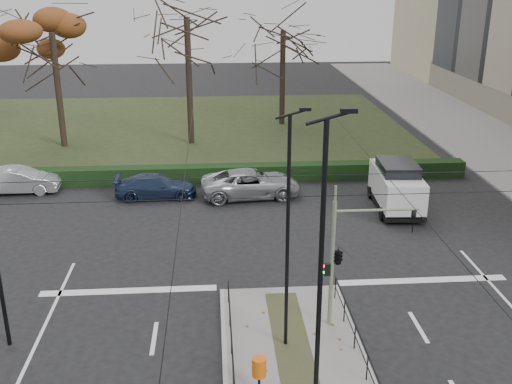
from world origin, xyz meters
The scene contains 15 objects.
ground centered at (0.00, 0.00, 0.00)m, with size 140.00×140.00×0.00m, color black.
park centered at (-6.00, 32.00, 0.05)m, with size 38.00×26.00×0.10m, color #232F17.
hedge centered at (-6.00, 18.60, 0.50)m, with size 38.00×1.00×1.00m, color black.
catenary centered at (0.00, 1.62, 3.42)m, with size 20.00×34.00×6.00m.
traffic_light centered at (1.77, 2.26, 2.87)m, with size 3.19×1.83×4.69m.
litter_bin centered at (-1.29, -1.18, 0.93)m, with size 0.43×0.43×1.11m.
streetlamp_median_near centered at (0.10, -3.02, 4.69)m, with size 0.75×0.15×8.96m.
streetlamp_median_far centered at (-0.19, 1.13, 4.26)m, with size 0.68×0.14×8.09m.
parked_car_second centered at (-13.69, 17.43, 0.74)m, with size 1.57×4.49×1.48m, color #9C9EA3.
parked_car_third centered at (-5.79, 16.07, 0.66)m, with size 1.84×4.54×1.32m, color #1F2D48.
parked_car_fourth centered at (-0.42, 15.81, 0.78)m, with size 2.58×5.60×1.56m, color #9C9EA3.
white_van centered at (7.19, 13.40, 1.35)m, with size 2.52×5.10×2.60m.
rust_tree centered at (-13.33, 27.08, 8.09)m, with size 8.71×8.71×10.52m.
bare_tree_center centered at (3.27, 32.73, 7.13)m, with size 6.80×6.80×10.08m.
bare_tree_near centered at (-4.11, 27.25, 8.44)m, with size 6.93×6.93×11.96m.
Camera 1 is at (-2.46, -15.99, 11.92)m, focal length 42.00 mm.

